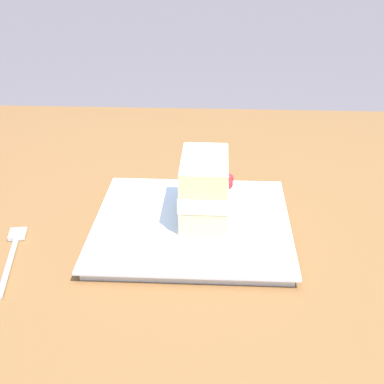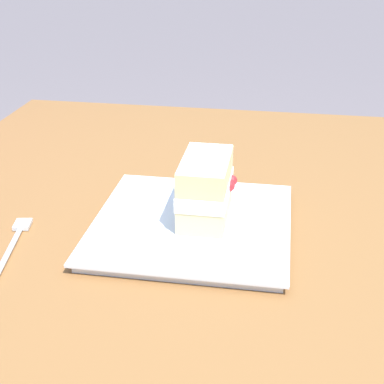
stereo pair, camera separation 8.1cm
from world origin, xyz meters
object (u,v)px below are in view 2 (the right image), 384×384
Objects in this scene: patio_table at (199,282)px; dessert_fork at (13,244)px; cake_slice at (206,188)px; dessert_plate at (192,225)px.

patio_table is 7.25× the size of dessert_fork.
cake_slice is at bearing -68.24° from dessert_fork.
dessert_fork is (-0.11, 0.27, -0.06)m from cake_slice.
patio_table is at bearing -72.98° from dessert_fork.
dessert_plate is at bearing 50.38° from patio_table.
dessert_fork is (-0.09, 0.25, -0.00)m from dessert_plate.
patio_table is at bearing -129.62° from dessert_plate.
patio_table is at bearing 167.32° from cake_slice.
cake_slice is (0.03, -0.01, 0.15)m from patio_table.
patio_table is 4.21× the size of dessert_plate.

